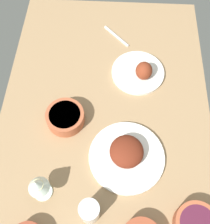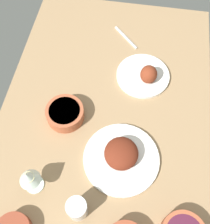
# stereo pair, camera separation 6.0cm
# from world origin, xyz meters

# --- Properties ---
(dining_table) EXTENTS (1.40, 0.90, 0.04)m
(dining_table) POSITION_xyz_m (0.00, 0.00, 0.02)
(dining_table) COLOR #937551
(dining_table) RESTS_ON ground
(plate_center_main) EXTENTS (0.24, 0.24, 0.09)m
(plate_center_main) POSITION_xyz_m (-0.21, 0.15, 0.06)
(plate_center_main) COLOR silver
(plate_center_main) RESTS_ON dining_table
(plate_near_viewer) EXTENTS (0.30, 0.30, 0.08)m
(plate_near_viewer) POSITION_xyz_m (0.19, 0.09, 0.07)
(plate_near_viewer) COLOR silver
(plate_near_viewer) RESTS_ON dining_table
(bowl_soup) EXTENTS (0.16, 0.16, 0.06)m
(bowl_soup) POSITION_xyz_m (0.04, -0.16, 0.07)
(bowl_soup) COLOR #A35133
(bowl_soup) RESTS_ON dining_table
(wine_glass) EXTENTS (0.08, 0.08, 0.14)m
(wine_glass) POSITION_xyz_m (0.34, -0.21, 0.14)
(wine_glass) COLOR silver
(wine_glass) RESTS_ON dining_table
(water_tumbler) EXTENTS (0.07, 0.07, 0.09)m
(water_tumbler) POSITION_xyz_m (0.41, -0.03, 0.09)
(water_tumbler) COLOR silver
(water_tumbler) RESTS_ON dining_table
(fork_loose) EXTENTS (0.13, 0.13, 0.01)m
(fork_loose) POSITION_xyz_m (-0.44, 0.03, 0.04)
(fork_loose) COLOR silver
(fork_loose) RESTS_ON dining_table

